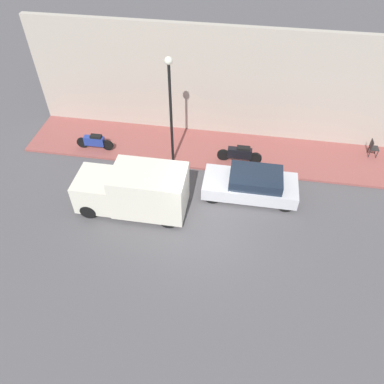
{
  "coord_description": "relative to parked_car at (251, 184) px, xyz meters",
  "views": [
    {
      "loc": [
        -9.75,
        -0.87,
        11.54
      ],
      "look_at": [
        1.14,
        0.88,
        0.6
      ],
      "focal_mm": 35.0,
      "sensor_mm": 36.0,
      "label": 1
    }
  ],
  "objects": [
    {
      "name": "motorcycle_blue",
      "position": [
        1.88,
        7.64,
        -0.05
      ],
      "size": [
        0.3,
        1.84,
        0.8
      ],
      "color": "navy",
      "rests_on": "sidewalk"
    },
    {
      "name": "delivery_van",
      "position": [
        -1.57,
        4.69,
        0.44
      ],
      "size": [
        1.82,
        4.45,
        2.05
      ],
      "color": "silver",
      "rests_on": "ground_plane"
    },
    {
      "name": "streetlamp",
      "position": [
        1.58,
        3.72,
        2.8
      ],
      "size": [
        0.33,
        0.33,
        5.12
      ],
      "color": "black",
      "rests_on": "sidewalk"
    },
    {
      "name": "parked_car",
      "position": [
        0.0,
        0.0,
        0.0
      ],
      "size": [
        1.71,
        3.98,
        1.21
      ],
      "color": "silver",
      "rests_on": "ground_plane"
    },
    {
      "name": "building_facade",
      "position": [
        4.4,
        1.54,
        2.14
      ],
      "size": [
        0.3,
        19.11,
        5.45
      ],
      "color": "#B2A899",
      "rests_on": "ground_plane"
    },
    {
      "name": "motorcycle_black",
      "position": [
        2.01,
        0.63,
        -0.02
      ],
      "size": [
        0.3,
        2.08,
        0.86
      ],
      "color": "black",
      "rests_on": "sidewalk"
    },
    {
      "name": "ground_plane",
      "position": [
        -2.02,
        1.54,
        -0.59
      ],
      "size": [
        60.0,
        60.0,
        0.0
      ],
      "primitive_type": "plane",
      "color": "#514F51"
    },
    {
      "name": "sidewalk",
      "position": [
        2.75,
        1.54,
        -0.54
      ],
      "size": [
        3.01,
        19.11,
        0.1
      ],
      "color": "#934C47",
      "rests_on": "ground_plane"
    },
    {
      "name": "cafe_chair",
      "position": [
        3.49,
        -5.57,
        -0.01
      ],
      "size": [
        0.4,
        0.4,
        0.83
      ],
      "color": "#262626",
      "rests_on": "sidewalk"
    }
  ]
}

